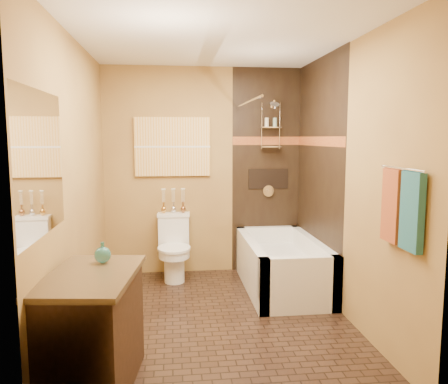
{
  "coord_description": "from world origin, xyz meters",
  "views": [
    {
      "loc": [
        -0.38,
        -3.81,
        1.66
      ],
      "look_at": [
        0.12,
        0.4,
        1.13
      ],
      "focal_mm": 35.0,
      "sensor_mm": 36.0,
      "label": 1
    }
  ],
  "objects": [
    {
      "name": "wall_right",
      "position": [
        1.2,
        0.0,
        1.25
      ],
      "size": [
        0.02,
        3.0,
        2.5
      ],
      "primitive_type": "cube",
      "color": "#A98541",
      "rests_on": "floor"
    },
    {
      "name": "towel_rust",
      "position": [
        1.16,
        -0.92,
        1.18
      ],
      "size": [
        0.05,
        0.22,
        0.52
      ],
      "primitive_type": "cube",
      "color": "#993C1B",
      "rests_on": "towel_bar"
    },
    {
      "name": "mosaic_band_back",
      "position": [
        0.78,
        1.48,
        1.62
      ],
      "size": [
        0.85,
        0.01,
        0.1
      ],
      "primitive_type": "cube",
      "color": "maroon",
      "rests_on": "alcove_tile_back"
    },
    {
      "name": "floor",
      "position": [
        0.0,
        0.0,
        0.0
      ],
      "size": [
        3.0,
        3.0,
        0.0
      ],
      "primitive_type": "plane",
      "color": "black",
      "rests_on": "ground"
    },
    {
      "name": "towel_bar",
      "position": [
        1.15,
        -1.05,
        1.45
      ],
      "size": [
        0.02,
        0.55,
        0.02
      ],
      "primitive_type": "cylinder",
      "rotation": [
        1.57,
        0.0,
        0.0
      ],
      "color": "silver",
      "rests_on": "wall_right"
    },
    {
      "name": "mosaic_band_right",
      "position": [
        1.18,
        0.75,
        1.62
      ],
      "size": [
        0.01,
        1.5,
        0.1
      ],
      "primitive_type": "cube",
      "color": "maroon",
      "rests_on": "alcove_tile_right"
    },
    {
      "name": "bud_vases",
      "position": [
        -0.38,
        1.39,
        0.92
      ],
      "size": [
        0.29,
        0.06,
        0.29
      ],
      "color": "#C48E3D",
      "rests_on": "toilet"
    },
    {
      "name": "vanity",
      "position": [
        -0.92,
        -1.0,
        0.4
      ],
      "size": [
        0.65,
        0.95,
        0.79
      ],
      "rotation": [
        0.0,
        0.0,
        -0.12
      ],
      "color": "black",
      "rests_on": "floor"
    },
    {
      "name": "curtain_rod",
      "position": [
        0.4,
        0.75,
        2.02
      ],
      "size": [
        0.03,
        1.55,
        0.03
      ],
      "primitive_type": "cylinder",
      "rotation": [
        1.57,
        0.0,
        0.0
      ],
      "color": "silver",
      "rests_on": "wall_back"
    },
    {
      "name": "teal_bottle",
      "position": [
        -0.87,
        -0.77,
        0.86
      ],
      "size": [
        0.13,
        0.13,
        0.18
      ],
      "primitive_type": null,
      "rotation": [
        0.0,
        0.0,
        0.09
      ],
      "color": "#26746D",
      "rests_on": "vanity"
    },
    {
      "name": "bathtub",
      "position": [
        0.8,
        0.75,
        0.22
      ],
      "size": [
        0.8,
        1.5,
        0.55
      ],
      "color": "white",
      "rests_on": "floor"
    },
    {
      "name": "wall_back",
      "position": [
        0.0,
        1.5,
        1.25
      ],
      "size": [
        2.4,
        0.02,
        2.5
      ],
      "primitive_type": "cube",
      "color": "#A98541",
      "rests_on": "floor"
    },
    {
      "name": "wall_front",
      "position": [
        0.0,
        -1.5,
        1.25
      ],
      "size": [
        2.4,
        0.02,
        2.5
      ],
      "primitive_type": "cube",
      "color": "#A98541",
      "rests_on": "floor"
    },
    {
      "name": "alcove_tile_right",
      "position": [
        1.19,
        0.75,
        1.25
      ],
      "size": [
        0.01,
        1.5,
        2.5
      ],
      "primitive_type": "cube",
      "color": "black",
      "rests_on": "wall_right"
    },
    {
      "name": "vanity_mirror",
      "position": [
        -1.19,
        -1.0,
        1.5
      ],
      "size": [
        0.01,
        1.0,
        0.9
      ],
      "primitive_type": "cube",
      "color": "white",
      "rests_on": "wall_left"
    },
    {
      "name": "alcove_niche",
      "position": [
        0.8,
        1.48,
        1.15
      ],
      "size": [
        0.5,
        0.01,
        0.25
      ],
      "primitive_type": "cube",
      "color": "black",
      "rests_on": "alcove_tile_back"
    },
    {
      "name": "alcove_tile_back",
      "position": [
        0.78,
        1.49,
        1.25
      ],
      "size": [
        0.85,
        0.01,
        2.5
      ],
      "primitive_type": "cube",
      "color": "black",
      "rests_on": "wall_back"
    },
    {
      "name": "towel_teal",
      "position": [
        1.16,
        -1.18,
        1.18
      ],
      "size": [
        0.05,
        0.22,
        0.52
      ],
      "primitive_type": "cube",
      "color": "#1D4D60",
      "rests_on": "towel_bar"
    },
    {
      "name": "toilet",
      "position": [
        -0.38,
        1.22,
        0.38
      ],
      "size": [
        0.39,
        0.57,
        0.76
      ],
      "rotation": [
        0.0,
        0.0,
        -0.04
      ],
      "color": "white",
      "rests_on": "floor"
    },
    {
      "name": "wall_left",
      "position": [
        -1.2,
        0.0,
        1.25
      ],
      "size": [
        0.02,
        3.0,
        2.5
      ],
      "primitive_type": "cube",
      "color": "#A98541",
      "rests_on": "floor"
    },
    {
      "name": "ceiling",
      "position": [
        0.0,
        0.0,
        2.5
      ],
      "size": [
        3.0,
        3.0,
        0.0
      ],
      "primitive_type": "plane",
      "color": "silver",
      "rests_on": "wall_back"
    },
    {
      "name": "sunset_painting",
      "position": [
        -0.38,
        1.48,
        1.55
      ],
      "size": [
        0.9,
        0.04,
        0.7
      ],
      "primitive_type": "cube",
      "color": "gold",
      "rests_on": "wall_back"
    },
    {
      "name": "shower_fixtures",
      "position": [
        0.8,
        1.38,
        1.67
      ],
      "size": [
        0.24,
        0.33,
        1.16
      ],
      "color": "silver",
      "rests_on": "floor"
    }
  ]
}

